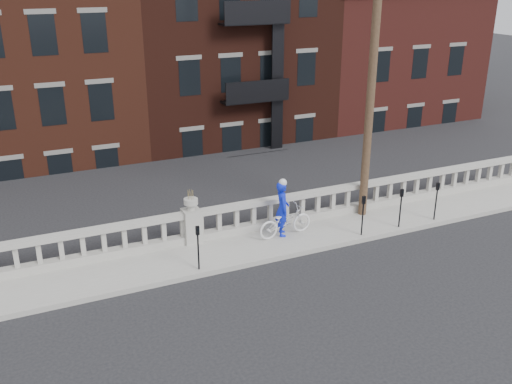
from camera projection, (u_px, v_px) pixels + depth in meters
ground at (241, 308)px, 14.87m from camera, size 120.00×120.00×0.00m
sidewalk at (203, 256)px, 17.39m from camera, size 32.00×2.20×0.15m
balustrade at (192, 227)px, 17.99m from camera, size 28.00×0.34×1.03m
planter_pedestal at (192, 222)px, 17.92m from camera, size 0.55×0.55×1.76m
lower_level at (98, 72)px, 33.71m from camera, size 80.00×44.00×20.80m
utility_pole at (373, 69)px, 18.41m from camera, size 1.60×0.28×10.00m
parking_meter_b at (198, 243)px, 16.18m from camera, size 0.10×0.09×1.36m
parking_meter_c at (363, 211)px, 18.32m from camera, size 0.10×0.09×1.36m
parking_meter_d at (401, 204)px, 18.90m from camera, size 0.10×0.09×1.36m
parking_meter_e at (437, 197)px, 19.47m from camera, size 0.10×0.09×1.36m
bicycle at (285, 221)px, 18.42m from camera, size 1.95×0.82×1.00m
cyclist at (282, 209)px, 18.33m from camera, size 0.62×0.77×1.82m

